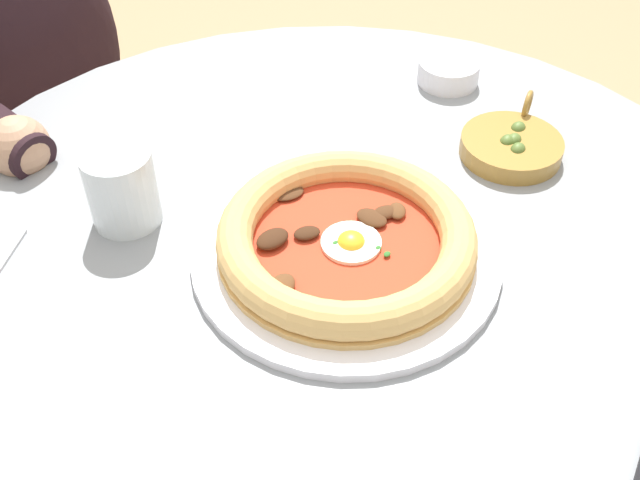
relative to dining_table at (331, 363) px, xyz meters
name	(u,v)px	position (x,y,z in m)	size (l,w,h in m)	color
dining_table	(331,363)	(0.00, 0.00, 0.00)	(0.93, 0.93, 0.75)	gray
pizza_on_plate	(345,242)	(0.00, -0.02, 0.20)	(0.30, 0.30, 0.05)	white
water_glass	(123,192)	(-0.09, 0.19, 0.22)	(0.07, 0.07, 0.08)	silver
ramekin_capers	(448,71)	(0.34, 0.07, 0.20)	(0.08, 0.08, 0.03)	white
olive_pan	(512,146)	(0.25, -0.07, 0.19)	(0.14, 0.11, 0.05)	olive
diner_person	(38,173)	(0.07, 0.65, -0.08)	(0.40, 0.49, 1.11)	#282833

